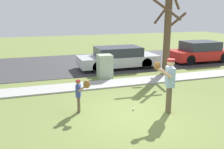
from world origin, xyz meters
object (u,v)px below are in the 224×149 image
at_px(street_tree_near, 168,31).
at_px(parked_hatchback_red, 200,52).
at_px(person_child, 80,91).
at_px(parked_sedan_silver, 118,58).
at_px(utility_cabinet, 105,66).
at_px(baseball, 133,109).
at_px(person_adult, 169,80).

bearing_deg(street_tree_near, parked_hatchback_red, 27.87).
bearing_deg(person_child, parked_hatchback_red, 51.67).
bearing_deg(person_child, parked_sedan_silver, 78.18).
bearing_deg(utility_cabinet, parked_sedan_silver, 53.75).
xyz_separation_m(person_child, baseball, (1.73, -0.35, -0.70)).
distance_m(baseball, street_tree_near, 6.23).
relative_size(person_adult, person_child, 1.57).
height_order(baseball, parked_sedan_silver, parked_sedan_silver).
bearing_deg(parked_hatchback_red, utility_cabinet, -164.51).
xyz_separation_m(person_adult, street_tree_near, (2.81, 4.96, 1.11)).
relative_size(baseball, parked_sedan_silver, 0.02).
bearing_deg(person_adult, person_child, 0.37).
xyz_separation_m(person_adult, person_child, (-2.71, 0.88, -0.38)).
bearing_deg(utility_cabinet, person_adult, -82.49).
distance_m(person_adult, baseball, 1.55).
distance_m(person_adult, street_tree_near, 5.81).
bearing_deg(utility_cabinet, street_tree_near, 0.91).
height_order(person_child, parked_sedan_silver, parked_sedan_silver).
bearing_deg(baseball, parked_sedan_silver, 74.69).
height_order(person_adult, person_child, person_adult).
bearing_deg(utility_cabinet, parked_hatchback_red, 15.49).
relative_size(street_tree_near, parked_hatchback_red, 1.03).
bearing_deg(baseball, parked_hatchback_red, 40.60).
bearing_deg(street_tree_near, utility_cabinet, -179.09).
xyz_separation_m(baseball, parked_sedan_silver, (1.71, 6.25, 0.58)).
bearing_deg(person_adult, parked_hatchback_red, -114.63).
distance_m(baseball, parked_sedan_silver, 6.51).
height_order(street_tree_near, parked_sedan_silver, street_tree_near).
distance_m(person_child, utility_cabinet, 4.52).
xyz_separation_m(utility_cabinet, parked_hatchback_red, (7.05, 1.95, 0.07)).
height_order(person_child, street_tree_near, street_tree_near).
xyz_separation_m(baseball, parked_hatchback_red, (7.38, 6.33, 0.62)).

